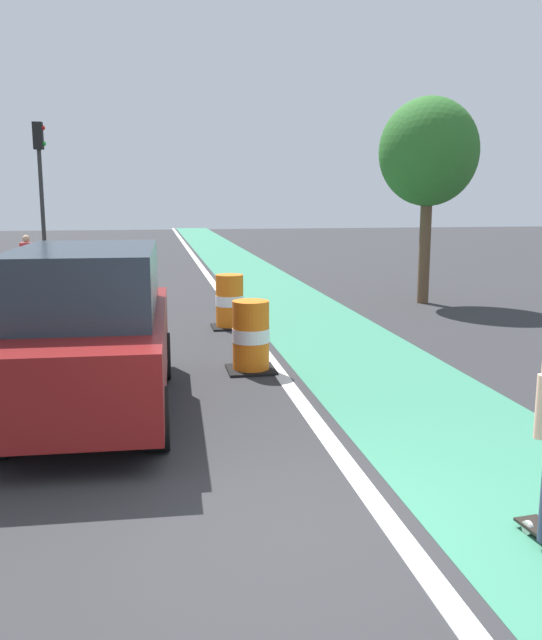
{
  "coord_description": "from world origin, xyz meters",
  "views": [
    {
      "loc": [
        -0.97,
        -4.91,
        2.65
      ],
      "look_at": [
        0.51,
        3.38,
        1.1
      ],
      "focal_mm": 37.96,
      "sensor_mm": 36.0,
      "label": 1
    }
  ],
  "objects_px": {
    "traffic_light_corner": "(40,170)",
    "pedestrian_crossing": "(28,263)",
    "traffic_barrel_mid": "(230,302)",
    "street_tree_sidewalk": "(429,153)",
    "traffic_barrel_front": "(251,337)",
    "parked_suv_nearest": "(89,330)"
  },
  "relations": [
    {
      "from": "traffic_light_corner",
      "to": "pedestrian_crossing",
      "type": "bearing_deg",
      "value": -86.61
    },
    {
      "from": "traffic_barrel_mid",
      "to": "pedestrian_crossing",
      "type": "relative_size",
      "value": 0.68
    },
    {
      "from": "traffic_barrel_mid",
      "to": "pedestrian_crossing",
      "type": "distance_m",
      "value": 7.52
    },
    {
      "from": "street_tree_sidewalk",
      "to": "traffic_barrel_front",
      "type": "bearing_deg",
      "value": -131.6
    },
    {
      "from": "traffic_barrel_mid",
      "to": "street_tree_sidewalk",
      "type": "height_order",
      "value": "street_tree_sidewalk"
    },
    {
      "from": "traffic_barrel_mid",
      "to": "pedestrian_crossing",
      "type": "bearing_deg",
      "value": 130.2
    },
    {
      "from": "traffic_barrel_mid",
      "to": "traffic_light_corner",
      "type": "bearing_deg",
      "value": 114.89
    },
    {
      "from": "parked_suv_nearest",
      "to": "pedestrian_crossing",
      "type": "height_order",
      "value": "parked_suv_nearest"
    },
    {
      "from": "traffic_barrel_mid",
      "to": "street_tree_sidewalk",
      "type": "distance_m",
      "value": 6.5
    },
    {
      "from": "traffic_barrel_front",
      "to": "traffic_barrel_mid",
      "type": "bearing_deg",
      "value": 88.69
    },
    {
      "from": "traffic_light_corner",
      "to": "parked_suv_nearest",
      "type": "bearing_deg",
      "value": -80.03
    },
    {
      "from": "traffic_light_corner",
      "to": "traffic_barrel_front",
      "type": "bearing_deg",
      "value": -70.82
    },
    {
      "from": "traffic_barrel_front",
      "to": "street_tree_sidewalk",
      "type": "xyz_separation_m",
      "value": [
        5.24,
        5.9,
        3.14
      ]
    },
    {
      "from": "traffic_barrel_mid",
      "to": "street_tree_sidewalk",
      "type": "relative_size",
      "value": 0.22
    },
    {
      "from": "pedestrian_crossing",
      "to": "street_tree_sidewalk",
      "type": "bearing_deg",
      "value": -18.41
    },
    {
      "from": "traffic_barrel_front",
      "to": "pedestrian_crossing",
      "type": "xyz_separation_m",
      "value": [
        -4.77,
        9.23,
        0.33
      ]
    },
    {
      "from": "traffic_barrel_mid",
      "to": "pedestrian_crossing",
      "type": "height_order",
      "value": "pedestrian_crossing"
    },
    {
      "from": "traffic_barrel_mid",
      "to": "traffic_light_corner",
      "type": "height_order",
      "value": "traffic_light_corner"
    },
    {
      "from": "traffic_barrel_mid",
      "to": "street_tree_sidewalk",
      "type": "xyz_separation_m",
      "value": [
        5.16,
        2.41,
        3.14
      ]
    },
    {
      "from": "traffic_barrel_front",
      "to": "parked_suv_nearest",
      "type": "bearing_deg",
      "value": -144.25
    },
    {
      "from": "parked_suv_nearest",
      "to": "traffic_light_corner",
      "type": "relative_size",
      "value": 0.91
    },
    {
      "from": "traffic_light_corner",
      "to": "street_tree_sidewalk",
      "type": "distance_m",
      "value": 13.52
    }
  ]
}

